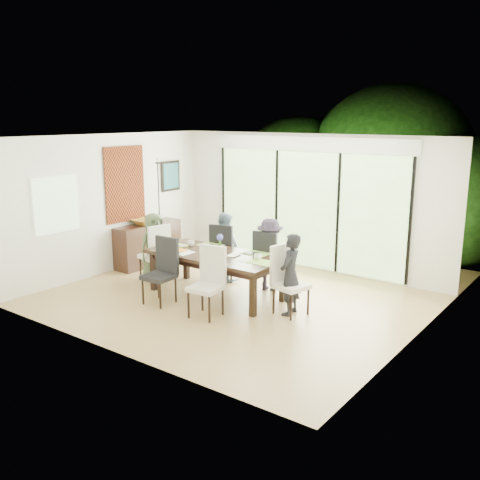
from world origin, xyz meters
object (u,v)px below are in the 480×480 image
Objects in this scene: cup_a at (191,243)px; chair_far_right at (270,259)px; laptop at (175,247)px; bowl at (144,222)px; person_far_right at (270,254)px; chair_far_left at (226,251)px; chair_right_end at (291,281)px; person_right_end at (290,275)px; chair_left_end at (154,252)px; person_far_left at (225,246)px; vase at (220,250)px; person_left_end at (154,247)px; chair_near_left at (159,271)px; chair_near_right at (205,283)px; cup_b at (219,253)px; sideboard at (148,244)px; cup_c at (258,257)px; table_top at (216,255)px.

chair_far_right is at bearing 29.25° from cup_a.
chair_far_right is at bearing 9.02° from laptop.
bowl is at bearing 130.21° from laptop.
chair_far_left is at bearing -15.00° from person_far_right.
chair_right_end is 0.10m from person_right_end.
chair_left_end is 8.87× the size of cup_a.
cup_a is at bearing 83.69° from person_far_left.
person_right_end reaches higher than vase.
chair_far_right is 2.97m from bowl.
laptop is (-0.40, -0.93, 0.12)m from person_far_left.
person_left_end reaches higher than chair_far_left.
chair_left_end is 3.00m from chair_right_end.
chair_far_left is at bearing 141.91° from chair_left_end.
chair_near_left is (-1.05, -1.72, 0.00)m from chair_far_right.
chair_far_left is at bearing 112.27° from chair_near_right.
person_right_end is at bearing 170.60° from person_far_left.
cup_b is at bearing 108.53° from chair_far_left.
person_right_end reaches higher than chair_left_end.
vase is at bearing -15.07° from sideboard.
cup_a is (-0.25, -0.70, 0.25)m from chair_far_left.
chair_near_left is 8.87× the size of cup_a.
person_left_end is at bearing 25.79° from chair_far_left.
person_right_end reaches higher than chair_near_left.
vase is 1.20× the size of cup_b.
cup_c is at bearing 105.41° from chair_left_end.
chair_near_right reaches higher than bowl.
cup_c is at bearing -75.60° from person_left_end.
chair_near_left reaches higher than cup_c.
cup_c is (0.80, 0.10, 0.08)m from table_top.
cup_c is 3.27m from sideboard.
table_top is 20.00× the size of vase.
person_right_end is 0.84× the size of sideboard.
table_top is at bearing -14.25° from bowl.
cup_b is 0.81× the size of cup_c.
cup_c is at bearing 95.05° from person_far_right.
person_left_end reaches higher than table_top.
chair_far_right is 0.85× the size of person_left_end.
laptop is at bearing 94.17° from chair_left_end.
chair_right_end is at bearing -10.30° from sideboard.
person_right_end is at bearing 4.30° from cup_b.
person_left_end is at bearing 102.92° from chair_left_end.
chair_left_end is 1.00× the size of chair_right_end.
chair_near_right is at bearing 133.07° from person_far_left.
person_far_left is at bearing 69.81° from cup_a.
chair_near_right is 9.17× the size of vase.
cup_b is (1.00, 0.00, 0.03)m from laptop.
person_far_right reaches higher than laptop.
person_left_end is 2.96m from person_right_end.
chair_near_left is (1.00, -0.87, 0.00)m from chair_left_end.
person_far_right is (1.05, 1.70, 0.09)m from chair_near_left.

